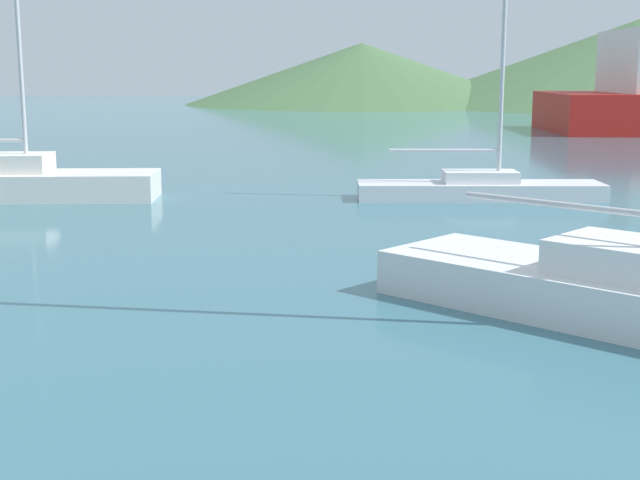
# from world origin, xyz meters

# --- Properties ---
(sailboat_inner) EXTENTS (7.81, 5.78, 10.76)m
(sailboat_inner) POSITION_xyz_m (4.88, 14.87, 0.48)
(sailboat_inner) COLOR white
(sailboat_inner) RESTS_ON ground_plane
(sailboat_middle) EXTENTS (8.68, 4.20, 8.59)m
(sailboat_middle) POSITION_xyz_m (-10.95, 24.09, 0.49)
(sailboat_middle) COLOR white
(sailboat_middle) RESTS_ON ground_plane
(sailboat_outer) EXTENTS (7.03, 3.07, 8.04)m
(sailboat_outer) POSITION_xyz_m (2.03, 27.14, 0.36)
(sailboat_outer) COLOR silver
(sailboat_outer) RESTS_ON ground_plane
(hill_west) EXTENTS (37.92, 37.92, 6.47)m
(hill_west) POSITION_xyz_m (-14.30, 97.68, 3.23)
(hill_west) COLOR #476B42
(hill_west) RESTS_ON ground_plane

